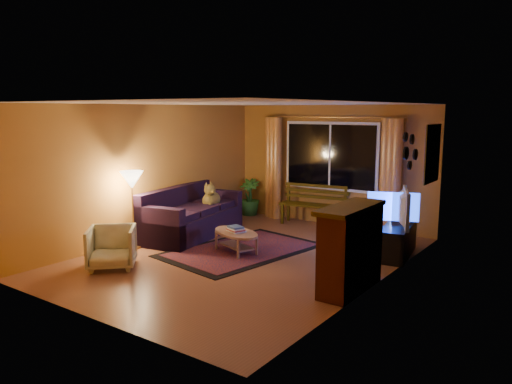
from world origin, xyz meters
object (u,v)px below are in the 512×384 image
Objects in this scene: sofa at (192,212)px; tv_console at (397,240)px; floor_lamp at (133,211)px; coffee_table at (236,242)px; bench at (313,215)px; armchair at (112,245)px.

tv_console is at bearing 5.20° from sofa.
floor_lamp reaches higher than tv_console.
floor_lamp is 1.32× the size of coffee_table.
floor_lamp is at bearing -159.53° from tv_console.
bench is 1.14× the size of tv_console.
coffee_table is 0.82× the size of tv_console.
bench is at bearing 143.50° from tv_console.
bench is 2.57m from coffee_table.
bench is at bearing 32.24° from armchair.
coffee_table is at bearing 15.60° from armchair.
floor_lamp is at bearing -109.93° from sofa.
sofa is 1.84× the size of tv_console.
sofa is 1.50m from coffee_table.
armchair reaches higher than bench.
tv_console is at bearing -36.04° from bench.
sofa is (-1.47, -2.13, 0.25)m from bench.
bench is 2.01× the size of armchair.
sofa is at bearing 55.96° from armchair.
coffee_table is (-0.06, -2.57, -0.03)m from bench.
sofa is 3.24× the size of armchair.
armchair is at bearing -58.18° from floor_lamp.
armchair is 0.70× the size of coffee_table.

